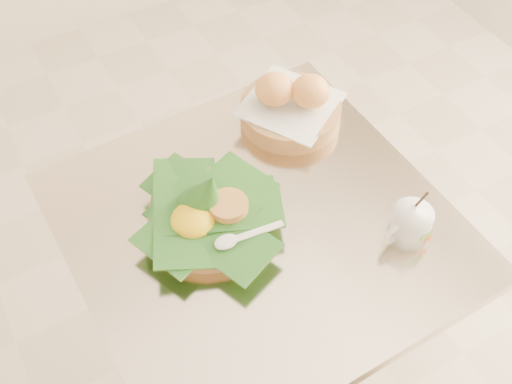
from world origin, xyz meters
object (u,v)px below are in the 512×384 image
rice_basket (207,212)px  coffee_mug (410,224)px  cafe_table (258,283)px  bread_basket (291,105)px

rice_basket → coffee_mug: rice_basket is taller
cafe_table → coffee_mug: bearing=-35.3°
rice_basket → bread_basket: rice_basket is taller
coffee_mug → rice_basket: bearing=146.8°
rice_basket → bread_basket: 0.33m
cafe_table → bread_basket: size_ratio=2.93×
cafe_table → coffee_mug: 0.38m
rice_basket → coffee_mug: bearing=-33.2°
rice_basket → cafe_table: bearing=-26.8°
bread_basket → rice_basket: bearing=-149.4°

